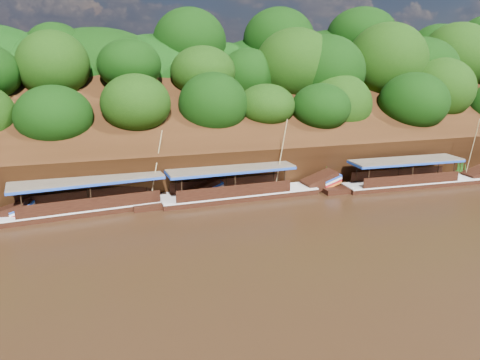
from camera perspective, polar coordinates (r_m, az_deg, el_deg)
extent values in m
plane|color=black|center=(30.86, 7.91, -6.01)|extent=(160.00, 160.00, 0.00)
cube|color=black|center=(44.42, -0.79, 5.29)|extent=(120.00, 16.12, 13.64)
cube|color=black|center=(54.55, -3.83, 3.35)|extent=(120.00, 24.00, 12.00)
ellipsoid|color=#16450B|center=(42.12, -8.26, 4.60)|extent=(18.00, 8.00, 6.40)
ellipsoid|color=#16450B|center=(50.55, -3.18, 12.95)|extent=(24.00, 11.00, 8.40)
ellipsoid|color=#16450B|center=(55.08, 24.49, 5.74)|extent=(18.00, 8.00, 6.00)
ellipsoid|color=#16450B|center=(66.91, 27.21, 11.52)|extent=(22.00, 10.00, 8.00)
cube|color=black|center=(43.13, 20.21, -0.71)|extent=(12.63, 2.57, 0.88)
cube|color=silver|center=(43.03, 20.26, -0.16)|extent=(12.63, 2.63, 0.10)
cube|color=black|center=(47.41, 27.24, 0.76)|extent=(3.01, 1.72, 1.71)
cube|color=brown|center=(42.14, 19.63, 2.31)|extent=(9.91, 2.80, 0.12)
cube|color=#1B43B1|center=(42.16, 19.62, 2.15)|extent=(9.91, 2.80, 0.18)
cylinder|color=tan|center=(45.44, 26.49, 3.59)|extent=(1.05, 1.82, 5.24)
cube|color=black|center=(37.08, 0.03, -2.24)|extent=(12.78, 2.87, 0.95)
cube|color=silver|center=(36.95, 0.03, -1.56)|extent=(12.78, 2.94, 0.11)
cube|color=black|center=(39.80, 9.73, -0.14)|extent=(3.08, 1.87, 1.79)
cube|color=#1B43B1|center=(40.11, 10.74, 0.40)|extent=(1.64, 1.88, 0.65)
cube|color=#A71217|center=(40.20, 10.71, -0.10)|extent=(1.64, 1.88, 0.65)
cube|color=brown|center=(36.15, -1.15, 1.50)|extent=(10.04, 3.10, 0.13)
cube|color=#1B43B1|center=(36.18, -1.15, 1.30)|extent=(10.04, 3.10, 0.19)
cylinder|color=tan|center=(36.85, 5.02, 3.03)|extent=(0.71, 0.76, 5.76)
cube|color=black|center=(35.60, -16.39, -3.61)|extent=(13.62, 3.73, 0.92)
cube|color=silver|center=(35.47, -16.44, -2.94)|extent=(13.63, 3.80, 0.10)
cube|color=black|center=(37.02, -4.83, -1.17)|extent=(3.33, 2.02, 1.81)
cube|color=#1B43B1|center=(37.21, -3.61, -0.57)|extent=(1.83, 1.92, 0.67)
cube|color=#A71217|center=(37.30, -3.61, -1.09)|extent=(1.83, 1.92, 0.67)
cube|color=brown|center=(34.84, -18.05, 0.07)|extent=(10.76, 3.74, 0.12)
cube|color=#1B43B1|center=(34.87, -18.03, -0.13)|extent=(10.76, 3.74, 0.18)
cylinder|color=tan|center=(35.28, -10.16, 1.81)|extent=(1.26, 0.84, 5.07)
cube|color=black|center=(35.64, -25.98, -3.46)|extent=(2.74, 1.94, 1.51)
cube|color=#1B43B1|center=(35.35, -25.02, -3.03)|extent=(1.57, 1.77, 0.54)
cube|color=#A71217|center=(35.44, -24.97, -3.50)|extent=(1.57, 1.77, 0.54)
cone|color=#1F5D17|center=(37.27, -15.90, -1.17)|extent=(1.50, 1.50, 1.96)
cone|color=#1F5D17|center=(37.62, -5.34, -0.91)|extent=(1.50, 1.50, 1.43)
cone|color=#1F5D17|center=(39.86, 3.78, 0.19)|extent=(1.50, 1.50, 1.65)
cone|color=#1F5D17|center=(41.22, 9.87, 0.75)|extent=(1.50, 1.50, 2.00)
cone|color=#1F5D17|center=(44.96, 18.76, 0.97)|extent=(1.50, 1.50, 1.42)
cone|color=#1F5D17|center=(50.19, 25.35, 1.96)|extent=(1.50, 1.50, 1.82)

